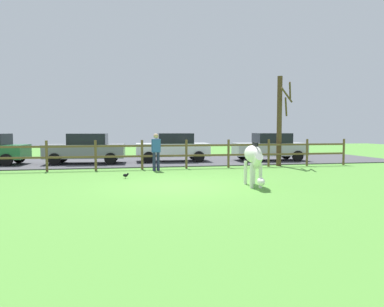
{
  "coord_description": "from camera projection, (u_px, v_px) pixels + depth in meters",
  "views": [
    {
      "loc": [
        -1.72,
        -11.26,
        1.81
      ],
      "look_at": [
        0.81,
        1.33,
        0.95
      ],
      "focal_mm": 33.31,
      "sensor_mm": 36.0,
      "label": 1
    }
  ],
  "objects": [
    {
      "name": "parked_car_silver",
      "position": [
        270.0,
        147.0,
        20.3
      ],
      "size": [
        4.11,
        2.12,
        1.56
      ],
      "color": "#B7BABF",
      "rests_on": "parking_asphalt"
    },
    {
      "name": "parked_car_grey",
      "position": [
        86.0,
        148.0,
        18.5
      ],
      "size": [
        4.1,
        2.08,
        1.56
      ],
      "color": "slate",
      "rests_on": "parking_asphalt"
    },
    {
      "name": "crow_on_grass",
      "position": [
        126.0,
        175.0,
        13.19
      ],
      "size": [
        0.22,
        0.1,
        0.2
      ],
      "color": "black",
      "rests_on": "ground_plane"
    },
    {
      "name": "zebra",
      "position": [
        254.0,
        158.0,
        11.31
      ],
      "size": [
        0.61,
        1.93,
        1.41
      ],
      "color": "white",
      "rests_on": "ground_plane"
    },
    {
      "name": "paddock_fence",
      "position": [
        142.0,
        153.0,
        16.17
      ],
      "size": [
        20.58,
        0.11,
        1.34
      ],
      "color": "brown",
      "rests_on": "ground_plane"
    },
    {
      "name": "parked_car_white",
      "position": [
        173.0,
        147.0,
        19.79
      ],
      "size": [
        4.06,
        1.99,
        1.56
      ],
      "color": "white",
      "rests_on": "parking_asphalt"
    },
    {
      "name": "parking_asphalt",
      "position": [
        151.0,
        161.0,
        20.57
      ],
      "size": [
        28.0,
        7.4,
        0.05
      ],
      "primitive_type": "cube",
      "color": "#47474C",
      "rests_on": "ground_plane"
    },
    {
      "name": "ground_plane",
      "position": [
        175.0,
        186.0,
        11.48
      ],
      "size": [
        60.0,
        60.0,
        0.0
      ],
      "primitive_type": "plane",
      "color": "#549338"
    },
    {
      "name": "visitor_near_fence",
      "position": [
        156.0,
        150.0,
        15.61
      ],
      "size": [
        0.39,
        0.27,
        1.64
      ],
      "color": "#232847",
      "rests_on": "ground_plane"
    },
    {
      "name": "bare_tree",
      "position": [
        280.0,
        119.0,
        17.63
      ],
      "size": [
        0.93,
        0.94,
        4.44
      ],
      "color": "#513A23",
      "rests_on": "ground_plane"
    }
  ]
}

